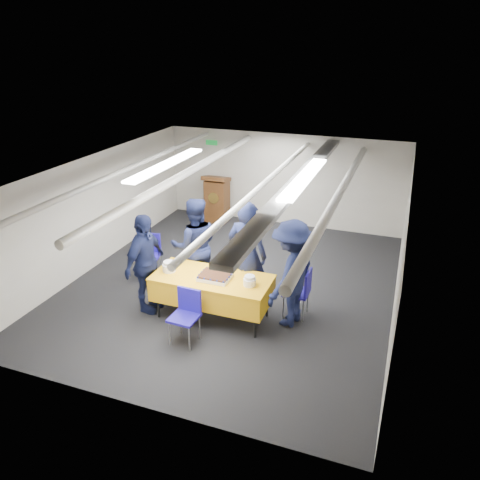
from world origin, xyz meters
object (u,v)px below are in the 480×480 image
sailor_c (145,264)px  sailor_d (291,274)px  sheet_cake (215,276)px  sailor_b (195,246)px  chair_left (150,251)px  podium (217,199)px  chair_near (187,310)px  chair_right (301,289)px  sailor_a (247,255)px  serving_table (212,288)px

sailor_c → sailor_d: (2.44, 0.45, 0.03)m
sheet_cake → sailor_b: sailor_b is taller
sailor_d → chair_left: bearing=-88.4°
podium → sailor_b: 3.66m
chair_near → sailor_c: (-1.05, 0.59, 0.36)m
podium → chair_left: size_ratio=1.44×
sheet_cake → chair_left: 2.14m
chair_right → chair_near: bearing=-139.8°
chair_near → sailor_a: size_ratio=0.44×
chair_right → sailor_b: size_ratio=0.48×
chair_left → sailor_d: (3.05, -0.70, 0.38)m
podium → chair_left: bearing=-91.5°
chair_left → serving_table: bearing=-29.2°
chair_right → sheet_cake: bearing=-156.5°
podium → sailor_a: 4.25m
chair_near → chair_right: size_ratio=1.00×
sheet_cake → chair_near: chair_near is taller
sailor_c → sailor_b: bearing=-25.5°
podium → chair_left: (-0.09, -3.26, -0.08)m
serving_table → sailor_b: (-0.66, 0.75, 0.36)m
podium → sailor_c: bearing=-83.2°
chair_right → sailor_c: 2.69m
chair_left → sailor_d: 3.15m
serving_table → chair_near: (-0.11, -0.74, -0.03)m
serving_table → sailor_b: bearing=131.2°
sheet_cake → chair_left: bearing=150.9°
serving_table → chair_near: 0.75m
serving_table → chair_right: chair_right is taller
podium → sailor_b: sailor_b is taller
chair_left → chair_near: bearing=-46.2°
chair_right → sailor_a: (-0.99, 0.04, 0.45)m
sailor_b → sailor_d: (1.93, -0.46, -0.00)m
chair_left → sailor_a: 2.28m
sheet_cake → chair_near: size_ratio=0.60×
serving_table → sheet_cake: (0.08, -0.04, 0.25)m
chair_near → sailor_b: sailor_b is taller
chair_near → chair_left: same height
sailor_c → sailor_d: size_ratio=0.97×
sailor_c → sailor_d: sailor_d is taller
chair_right → sailor_b: sailor_b is taller
chair_near → sailor_b: (-0.55, 1.49, 0.38)m
chair_near → sailor_a: sailor_a is taller
podium → sailor_c: size_ratio=0.71×
sailor_a → chair_left: bearing=-6.8°
chair_near → sailor_a: (0.53, 1.32, 0.45)m
sailor_c → sailor_a: bearing=-61.5°
chair_right → sailor_d: sailor_d is taller
chair_left → sailor_a: bearing=-10.7°
sheet_cake → podium: (-1.77, 4.29, -0.20)m
chair_near → chair_right: (1.52, 1.28, 0.00)m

